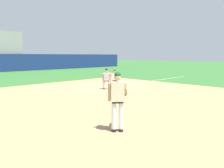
% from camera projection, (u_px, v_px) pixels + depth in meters
% --- Properties ---
extents(ground_plane, '(160.00, 160.00, 0.00)m').
position_uv_depth(ground_plane, '(107.00, 87.00, 16.25)').
color(ground_plane, '#336B2D').
extents(infield_dirt_patch, '(18.00, 18.00, 0.01)m').
position_uv_depth(infield_dirt_patch, '(110.00, 100.00, 11.52)').
color(infield_dirt_patch, tan).
rests_on(infield_dirt_patch, ground).
extents(foul_line_stripe, '(12.00, 0.10, 0.00)m').
position_uv_depth(foul_line_stripe, '(153.00, 81.00, 20.46)').
color(foul_line_stripe, white).
rests_on(foul_line_stripe, ground).
extents(first_base_bag, '(0.38, 0.38, 0.09)m').
position_uv_depth(first_base_bag, '(107.00, 87.00, 16.24)').
color(first_base_bag, white).
rests_on(first_base_bag, ground).
extents(baseball, '(0.07, 0.07, 0.07)m').
position_uv_depth(baseball, '(115.00, 96.00, 12.62)').
color(baseball, white).
rests_on(baseball, ground).
extents(pitcher, '(0.85, 0.54, 1.86)m').
position_uv_depth(pitcher, '(118.00, 98.00, 6.69)').
color(pitcher, black).
rests_on(pitcher, ground).
extents(first_baseman, '(0.73, 1.08, 1.34)m').
position_uv_depth(first_baseman, '(115.00, 77.00, 16.31)').
color(first_baseman, black).
rests_on(first_baseman, ground).
extents(baserunner, '(0.67, 0.67, 1.46)m').
position_uv_depth(baserunner, '(107.00, 78.00, 15.23)').
color(baserunner, black).
rests_on(baserunner, ground).
extents(outfield_wall, '(48.00, 0.50, 2.60)m').
position_uv_depth(outfield_wall, '(2.00, 63.00, 31.50)').
color(outfield_wall, navy).
rests_on(outfield_wall, ground).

